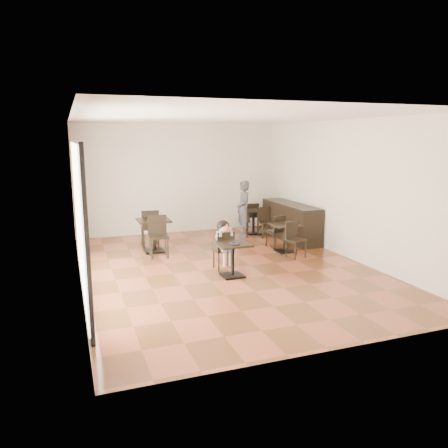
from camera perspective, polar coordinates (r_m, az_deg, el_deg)
name	(u,v)px	position (r m, az deg, el deg)	size (l,w,h in m)	color
floor	(226,268)	(9.54, 0.22, -5.77)	(6.00, 8.00, 0.01)	brown
ceiling	(226,117)	(9.13, 0.24, 13.81)	(6.00, 8.00, 0.01)	white
wall_back	(179,179)	(13.00, -5.90, 5.93)	(6.00, 0.01, 3.20)	beige
wall_front	(335,234)	(5.67, 14.32, -1.23)	(6.00, 0.01, 3.20)	beige
wall_left	(76,202)	(8.64, -18.81, 2.72)	(0.01, 8.00, 3.20)	beige
wall_right	(346,189)	(10.61, 15.67, 4.38)	(0.01, 8.00, 3.20)	beige
storefront_window	(79,217)	(8.18, -18.42, 0.88)	(0.04, 4.50, 2.60)	white
child_table	(232,260)	(8.88, 1.10, -4.70)	(0.66, 0.66, 0.70)	black
child_chair	(223,250)	(9.36, -0.10, -3.42)	(0.38, 0.38, 0.84)	black
child	(223,245)	(9.33, -0.10, -2.77)	(0.38, 0.53, 1.06)	slate
plate	(234,244)	(8.70, 1.35, -2.61)	(0.24, 0.24, 0.01)	black
pizza_slice	(226,229)	(9.07, 0.30, -0.66)	(0.25, 0.19, 0.06)	tan
adult_patron	(243,209)	(12.34, 2.54, 1.96)	(0.59, 0.38, 1.61)	#3D3D43
cafe_table_mid	(285,238)	(10.88, 7.98, -1.83)	(0.66, 0.66, 0.70)	black
cafe_table_left	(154,236)	(10.93, -9.12, -1.50)	(0.77, 0.77, 0.81)	black
cafe_table_back	(253,222)	(12.87, 3.86, 0.28)	(0.66, 0.66, 0.70)	black
chair_mid_a	(275,231)	(11.34, 6.69, -0.90)	(0.38, 0.38, 0.84)	black
chair_mid_b	(296,240)	(10.40, 9.40, -2.09)	(0.38, 0.38, 0.84)	black
chair_left_a	(150,228)	(11.44, -9.66, -0.52)	(0.44, 0.44, 0.98)	black
chair_left_b	(158,237)	(10.39, -8.55, -1.68)	(0.44, 0.44, 0.98)	black
chair_back_a	(251,216)	(13.37, 3.54, 1.01)	(0.38, 0.38, 0.84)	black
chair_back_b	(266,223)	(12.42, 5.49, 0.19)	(0.38, 0.38, 0.84)	black
service_counter	(290,221)	(12.26, 8.65, 0.34)	(0.60, 2.40, 1.00)	black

